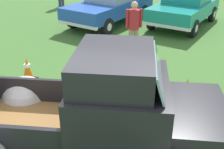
{
  "coord_description": "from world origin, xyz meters",
  "views": [
    {
      "loc": [
        1.65,
        -3.47,
        3.38
      ],
      "look_at": [
        0.0,
        1.68,
        0.74
      ],
      "focal_mm": 44.59,
      "sensor_mm": 36.0,
      "label": 1
    }
  ],
  "objects": [
    {
      "name": "lane_cone_1",
      "position": [
        1.58,
        2.22,
        0.31
      ],
      "size": [
        0.36,
        0.36,
        0.63
      ],
      "color": "black",
      "rests_on": "ground"
    },
    {
      "name": "lane_cone_0",
      "position": [
        -2.47,
        2.14,
        0.31
      ],
      "size": [
        0.36,
        0.36,
        0.63
      ],
      "color": "black",
      "rests_on": "ground"
    },
    {
      "name": "vintage_pickup_truck",
      "position": [
        0.38,
        0.08,
        0.76
      ],
      "size": [
        4.9,
        3.44,
        1.96
      ],
      "rotation": [
        0.0,
        0.0,
        0.2
      ],
      "color": "black",
      "rests_on": "ground"
    },
    {
      "name": "show_car_0",
      "position": [
        -2.14,
        8.14,
        0.79
      ],
      "size": [
        3.14,
        4.94,
        1.43
      ],
      "rotation": [
        0.0,
        0.0,
        -1.86
      ],
      "color": "black",
      "rests_on": "ground"
    },
    {
      "name": "show_car_1",
      "position": [
        0.99,
        8.81,
        0.78
      ],
      "size": [
        2.93,
        4.53,
        1.43
      ],
      "rotation": [
        0.0,
        0.0,
        -1.83
      ],
      "color": "black",
      "rests_on": "ground"
    },
    {
      "name": "spectator_0",
      "position": [
        -0.31,
        4.91,
        0.95
      ],
      "size": [
        0.51,
        0.46,
        1.68
      ],
      "rotation": [
        0.0,
        0.0,
        2.03
      ],
      "color": "gray",
      "rests_on": "ground"
    }
  ]
}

